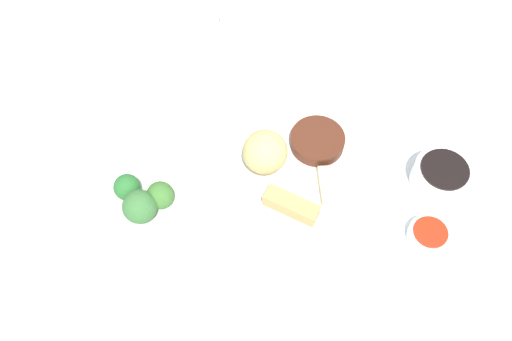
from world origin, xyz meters
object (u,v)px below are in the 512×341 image
object	(u,v)px
soy_sauce_bowl	(441,176)
sauce_ramekin_sweet_and_sour	(429,235)
main_plate	(302,178)
teacup	(236,18)
broccoli_plate	(138,196)

from	to	relation	value
soy_sauce_bowl	sauce_ramekin_sweet_and_sour	xyz separation A→B (m)	(0.11, -0.01, -0.01)
main_plate	teacup	distance (m)	0.39
broccoli_plate	teacup	distance (m)	0.44
teacup	sauce_ramekin_sweet_and_sour	bearing A→B (deg)	46.54
broccoli_plate	sauce_ramekin_sweet_and_sour	distance (m)	0.48
main_plate	sauce_ramekin_sweet_and_sour	size ratio (longest dim) A/B	3.95
main_plate	soy_sauce_bowl	size ratio (longest dim) A/B	2.69
soy_sauce_bowl	teacup	world-z (taller)	teacup
broccoli_plate	teacup	xyz separation A→B (m)	(-0.43, 0.06, 0.02)
broccoli_plate	teacup	size ratio (longest dim) A/B	3.08
sauce_ramekin_sweet_and_sour	teacup	size ratio (longest dim) A/B	0.99
main_plate	teacup	xyz separation A→B (m)	(-0.34, -0.20, 0.02)
soy_sauce_bowl	sauce_ramekin_sweet_and_sour	distance (m)	0.11
main_plate	soy_sauce_bowl	bearing A→B (deg)	101.94
broccoli_plate	sauce_ramekin_sweet_and_sour	size ratio (longest dim) A/B	3.12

